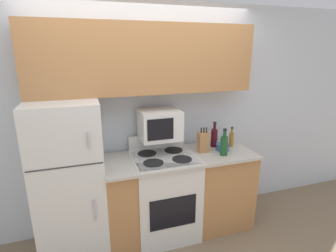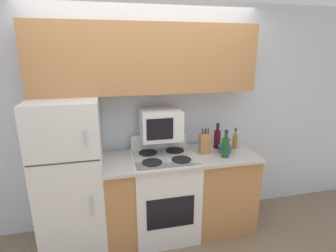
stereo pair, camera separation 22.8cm
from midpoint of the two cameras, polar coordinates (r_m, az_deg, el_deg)
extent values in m
plane|color=#7F6B51|center=(3.06, -3.97, -25.66)|extent=(12.00, 12.00, 0.00)
cube|color=silver|center=(3.03, -7.53, 1.41)|extent=(8.00, 0.05, 2.55)
cube|color=#B27A47|center=(3.10, 0.37, -14.61)|extent=(1.66, 0.61, 0.91)
cube|color=#BCB7AD|center=(2.87, 0.51, -6.73)|extent=(1.66, 0.65, 0.03)
cube|color=silver|center=(2.84, -22.74, -11.03)|extent=(0.64, 0.63, 1.61)
cube|color=#383838|center=(2.44, -23.98, -8.20)|extent=(0.62, 0.01, 0.01)
cylinder|color=#B7B7BC|center=(2.32, -19.64, -2.93)|extent=(0.02, 0.02, 0.14)
cylinder|color=#B7B7BC|center=(2.61, -18.19, -17.06)|extent=(0.02, 0.02, 0.22)
cube|color=#B27A47|center=(2.76, -7.34, 14.27)|extent=(2.30, 0.31, 0.70)
cube|color=silver|center=(3.03, -3.05, -14.97)|extent=(0.68, 0.61, 0.95)
cube|color=black|center=(2.79, -1.32, -18.41)|extent=(0.49, 0.01, 0.34)
cube|color=#2D2D2D|center=(2.82, -3.20, -6.79)|extent=(0.66, 0.58, 0.01)
cube|color=silver|center=(3.05, -4.63, -3.28)|extent=(0.66, 0.06, 0.16)
cylinder|color=black|center=(2.66, -5.68, -8.04)|extent=(0.20, 0.20, 0.01)
cylinder|color=black|center=(2.74, 0.66, -7.25)|extent=(0.20, 0.20, 0.01)
cylinder|color=black|center=(2.90, -6.83, -5.96)|extent=(0.20, 0.20, 0.01)
cylinder|color=black|center=(2.97, -0.99, -5.31)|extent=(0.20, 0.20, 0.01)
cube|color=silver|center=(2.82, -4.16, 0.30)|extent=(0.43, 0.35, 0.32)
cube|color=black|center=(2.64, -4.12, -0.79)|extent=(0.27, 0.01, 0.22)
cube|color=#B27A47|center=(2.94, 5.43, -3.56)|extent=(0.11, 0.09, 0.23)
cylinder|color=black|center=(2.87, 5.00, -1.00)|extent=(0.01, 0.01, 0.06)
cylinder|color=black|center=(2.88, 5.58, -0.94)|extent=(0.01, 0.01, 0.06)
cylinder|color=black|center=(2.90, 6.16, -0.88)|extent=(0.01, 0.01, 0.06)
cylinder|color=#335B84|center=(3.03, 9.67, -4.62)|extent=(0.14, 0.14, 0.08)
torus|color=#335B84|center=(3.02, 9.70, -3.95)|extent=(0.15, 0.15, 0.01)
cylinder|color=olive|center=(3.16, 11.62, -2.95)|extent=(0.06, 0.06, 0.17)
cylinder|color=olive|center=(3.13, 11.73, -1.04)|extent=(0.03, 0.03, 0.05)
cylinder|color=black|center=(3.12, 11.77, -0.41)|extent=(0.03, 0.03, 0.02)
cylinder|color=#470F19|center=(3.12, 7.94, -2.63)|extent=(0.08, 0.08, 0.21)
cylinder|color=#470F19|center=(3.08, 8.04, -0.20)|extent=(0.03, 0.03, 0.07)
cylinder|color=black|center=(3.06, 8.08, 0.61)|extent=(0.04, 0.04, 0.02)
cylinder|color=#194C23|center=(2.88, 9.88, -4.34)|extent=(0.08, 0.08, 0.21)
cylinder|color=#194C23|center=(2.83, 10.02, -1.73)|extent=(0.03, 0.03, 0.07)
cylinder|color=black|center=(2.82, 10.06, -0.86)|extent=(0.04, 0.04, 0.02)
camera|label=1|loc=(0.11, -92.43, -0.70)|focal=28.00mm
camera|label=2|loc=(0.11, 87.57, 0.70)|focal=28.00mm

